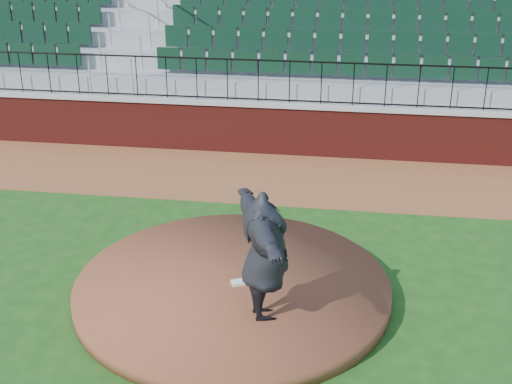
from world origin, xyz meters
TOP-DOWN VIEW (x-y plane):
  - ground at (0.00, 0.00)m, footprint 90.00×90.00m
  - warning_track at (0.00, 5.40)m, footprint 34.00×3.20m
  - field_wall at (0.00, 7.00)m, footprint 34.00×0.35m
  - wall_cap at (0.00, 7.00)m, footprint 34.00×0.45m
  - wall_railing at (0.00, 7.00)m, footprint 34.00×0.05m
  - seating_stands at (0.00, 9.72)m, footprint 34.00×5.10m
  - concourse_wall at (0.00, 12.52)m, footprint 34.00×0.50m
  - pitchers_mound at (-0.20, 0.30)m, footprint 5.02×5.02m
  - pitching_rubber at (0.10, 0.33)m, footprint 0.66×0.40m
  - pitcher at (0.44, -0.60)m, footprint 1.46×2.52m

SIDE VIEW (x-z plane):
  - ground at x=0.00m, z-range 0.00..0.00m
  - warning_track at x=0.00m, z-range 0.00..0.01m
  - pitchers_mound at x=-0.20m, z-range 0.00..0.25m
  - pitching_rubber at x=0.10m, z-range 0.25..0.29m
  - field_wall at x=0.00m, z-range 0.00..1.20m
  - pitcher at x=0.44m, z-range 0.25..2.24m
  - wall_cap at x=0.00m, z-range 1.20..1.30m
  - wall_railing at x=0.00m, z-range 1.30..2.30m
  - seating_stands at x=0.00m, z-range 0.00..4.60m
  - concourse_wall at x=0.00m, z-range 0.00..5.50m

